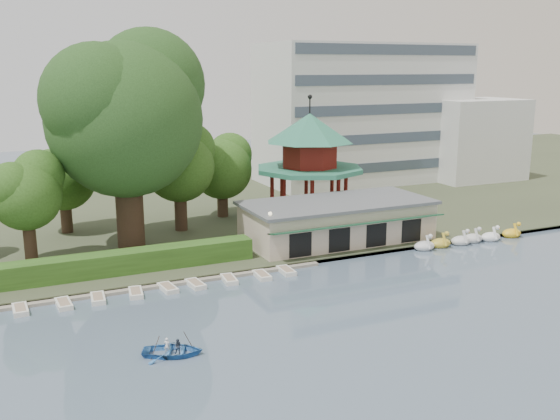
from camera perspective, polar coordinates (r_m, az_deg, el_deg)
ground_plane at (r=39.74m, az=8.37°, el=-12.69°), size 220.00×220.00×0.00m
shore at (r=85.93m, az=-10.68°, el=1.38°), size 220.00×70.00×0.40m
embankment at (r=53.92m, az=-1.63°, el=-5.38°), size 220.00×0.60×0.30m
dock at (r=50.67m, az=-14.29°, el=-7.05°), size 34.00×1.60×0.24m
boathouse at (r=61.62m, az=5.25°, el=-0.94°), size 18.60×9.39×3.90m
pavilion at (r=70.25m, az=2.70°, el=5.07°), size 12.40×12.40×13.50m
office_building at (r=95.04m, az=9.21°, el=8.34°), size 38.00×18.00×20.00m
hedge at (r=53.03m, az=-18.21°, el=-5.06°), size 30.00×2.00×1.80m
lamp_post at (r=55.09m, az=-0.90°, el=-1.52°), size 0.36×0.36×4.28m
big_tree at (r=59.27m, az=-13.91°, el=8.99°), size 15.60×14.54×20.39m
small_trees at (r=63.69m, az=-15.47°, el=3.11°), size 39.73×16.51×11.11m
swan_boats at (r=64.63m, az=16.78°, el=-2.60°), size 13.25×2.08×1.92m
moored_rowboats at (r=49.26m, az=-14.75°, el=-7.59°), size 29.50×2.67×0.36m
rowboat_with_passengers at (r=39.22m, az=-9.79°, el=-12.24°), size 6.15×5.37×2.01m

